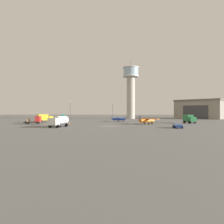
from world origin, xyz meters
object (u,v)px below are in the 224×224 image
(truck_fuel_tanker_teal, at_px, (63,117))
(truck_box_yellow, at_px, (45,118))
(truck_box_green, at_px, (189,119))
(light_post_west, at_px, (113,110))
(airplane_blue, at_px, (119,119))
(truck_fuel_tanker_white, at_px, (59,121))
(control_tower, at_px, (131,87))
(truck_flatbed_red, at_px, (35,120))
(airplane_orange, at_px, (147,120))
(light_post_east, at_px, (70,109))
(traffic_cone_near_left, at_px, (69,123))
(car_blue, at_px, (178,125))

(truck_fuel_tanker_teal, relative_size, truck_box_yellow, 1.06)
(truck_box_green, distance_m, truck_box_yellow, 56.30)
(truck_box_green, relative_size, light_post_west, 0.65)
(airplane_blue, bearing_deg, truck_fuel_tanker_white, -110.84)
(truck_box_green, height_order, truck_box_yellow, truck_box_yellow)
(airplane_blue, xyz_separation_m, truck_fuel_tanker_white, (-16.01, -31.08, 0.48))
(control_tower, relative_size, truck_box_yellow, 5.75)
(control_tower, distance_m, truck_fuel_tanker_white, 69.43)
(truck_fuel_tanker_teal, height_order, truck_flatbed_red, truck_fuel_tanker_teal)
(airplane_orange, height_order, truck_fuel_tanker_white, truck_fuel_tanker_white)
(truck_fuel_tanker_teal, bearing_deg, truck_fuel_tanker_white, -5.17)
(truck_fuel_tanker_white, bearing_deg, light_post_east, -152.56)
(truck_fuel_tanker_white, xyz_separation_m, truck_fuel_tanker_teal, (-10.39, 37.55, -0.03))
(airplane_orange, bearing_deg, truck_fuel_tanker_white, 171.64)
(airplane_orange, xyz_separation_m, truck_flatbed_red, (-38.60, -1.19, -0.03))
(control_tower, xyz_separation_m, airplane_orange, (3.40, -49.38, -17.83))
(control_tower, distance_m, traffic_cone_near_left, 60.30)
(traffic_cone_near_left, bearing_deg, car_blue, -20.29)
(airplane_blue, distance_m, light_post_west, 22.14)
(truck_fuel_tanker_teal, bearing_deg, control_tower, 107.29)
(traffic_cone_near_left, bearing_deg, truck_box_green, 12.80)
(truck_fuel_tanker_teal, height_order, car_blue, truck_fuel_tanker_teal)
(truck_flatbed_red, bearing_deg, traffic_cone_near_left, -18.46)
(truck_fuel_tanker_teal, bearing_deg, truck_box_green, 51.12)
(truck_fuel_tanker_white, bearing_deg, light_post_west, -177.82)
(car_blue, height_order, light_post_east, light_post_east)
(light_post_east, bearing_deg, truck_fuel_tanker_teal, -86.76)
(truck_box_green, bearing_deg, truck_fuel_tanker_white, -76.18)
(airplane_blue, height_order, truck_fuel_tanker_white, truck_fuel_tanker_white)
(control_tower, height_order, airplane_orange, control_tower)
(truck_box_yellow, relative_size, light_post_east, 0.59)
(truck_flatbed_red, relative_size, light_post_west, 0.65)
(light_post_east, bearing_deg, truck_box_yellow, -95.13)
(truck_box_green, relative_size, traffic_cone_near_left, 8.20)
(light_post_west, height_order, traffic_cone_near_left, light_post_west)
(truck_flatbed_red, bearing_deg, light_post_west, 48.75)
(airplane_blue, distance_m, truck_box_green, 28.43)
(airplane_blue, relative_size, truck_flatbed_red, 1.48)
(control_tower, distance_m, truck_flatbed_red, 64.16)
(airplane_orange, bearing_deg, truck_box_green, -15.24)
(airplane_orange, relative_size, light_post_west, 0.95)
(light_post_west, xyz_separation_m, light_post_east, (-23.70, 0.74, 0.55))
(truck_box_green, bearing_deg, car_blue, -36.93)
(control_tower, height_order, truck_fuel_tanker_teal, control_tower)
(truck_fuel_tanker_white, relative_size, truck_box_yellow, 1.18)
(truck_fuel_tanker_white, bearing_deg, truck_fuel_tanker_teal, -149.05)
(truck_flatbed_red, bearing_deg, airplane_blue, 23.62)
(truck_fuel_tanker_white, height_order, light_post_east, light_post_east)
(car_blue, relative_size, light_post_west, 0.48)
(airplane_blue, bearing_deg, truck_box_green, -16.10)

